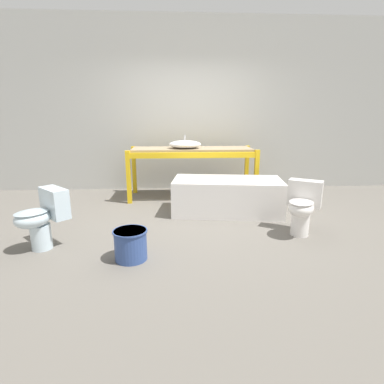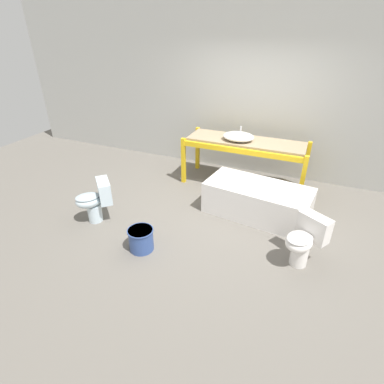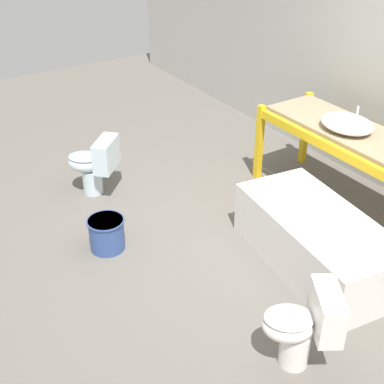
# 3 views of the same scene
# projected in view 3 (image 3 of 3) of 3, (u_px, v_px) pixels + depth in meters

# --- Properties ---
(ground_plane) EXTENTS (12.00, 12.00, 0.00)m
(ground_plane) POSITION_uv_depth(u_px,v_px,m) (257.00, 242.00, 5.11)
(ground_plane) COLOR #666059
(shelving_rack) EXTENTS (2.20, 0.77, 0.88)m
(shelving_rack) POSITION_uv_depth(u_px,v_px,m) (358.00, 144.00, 5.22)
(shelving_rack) COLOR yellow
(shelving_rack) RESTS_ON ground_plane
(sink_basin) EXTENTS (0.55, 0.45, 0.22)m
(sink_basin) POSITION_uv_depth(u_px,v_px,m) (347.00, 123.00, 5.18)
(sink_basin) COLOR white
(sink_basin) RESTS_ON shelving_rack
(bathtub_main) EXTENTS (1.67, 0.95, 0.51)m
(bathtub_main) POSITION_uv_depth(u_px,v_px,m) (317.00, 237.00, 4.68)
(bathtub_main) COLOR white
(bathtub_main) RESTS_ON ground_plane
(toilet_near) EXTENTS (0.61, 0.61, 0.65)m
(toilet_near) POSITION_uv_depth(u_px,v_px,m) (94.00, 163.00, 5.71)
(toilet_near) COLOR silver
(toilet_near) RESTS_ON ground_plane
(toilet_far) EXTENTS (0.57, 0.62, 0.65)m
(toilet_far) POSITION_uv_depth(u_px,v_px,m) (304.00, 325.00, 3.68)
(toilet_far) COLOR white
(toilet_far) RESTS_ON ground_plane
(bucket_white) EXTENTS (0.35, 0.35, 0.31)m
(bucket_white) POSITION_uv_depth(u_px,v_px,m) (107.00, 233.00, 4.95)
(bucket_white) COLOR #334C8C
(bucket_white) RESTS_ON ground_plane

